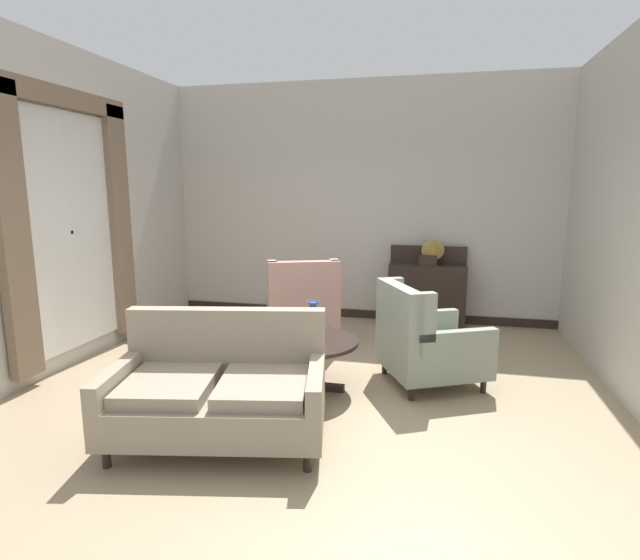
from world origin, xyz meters
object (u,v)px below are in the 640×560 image
object	(u,v)px
armchair_beside_settee	(425,343)
sideboard	(427,291)
settee	(219,390)
porcelain_vase	(313,323)
armchair_foreground_right	(302,311)
gramophone	(432,249)
coffee_table	(307,347)

from	to	relation	value
armchair_beside_settee	sideboard	world-z (taller)	sideboard
settee	sideboard	distance (m)	3.88
porcelain_vase	sideboard	bearing A→B (deg)	68.07
settee	armchair_beside_settee	world-z (taller)	armchair_beside_settee
armchair_beside_settee	armchair_foreground_right	size ratio (longest dim) A/B	1.08
armchair_foreground_right	gramophone	bearing A→B (deg)	-162.91
armchair_foreground_right	coffee_table	bearing A→B (deg)	85.85
armchair_beside_settee	coffee_table	bearing A→B (deg)	83.28
porcelain_vase	armchair_beside_settee	xyz separation A→B (m)	(1.03, 0.37, -0.23)
coffee_table	armchair_foreground_right	bearing A→B (deg)	107.11
coffee_table	porcelain_vase	bearing A→B (deg)	15.57
coffee_table	sideboard	size ratio (longest dim) A/B	0.87
settee	sideboard	world-z (taller)	sideboard
porcelain_vase	sideboard	xyz separation A→B (m)	(1.01, 2.50, -0.15)
armchair_beside_settee	gramophone	size ratio (longest dim) A/B	2.43
armchair_foreground_right	gramophone	distance (m)	2.01
porcelain_vase	armchair_beside_settee	size ratio (longest dim) A/B	0.32
sideboard	settee	bearing A→B (deg)	-112.38
settee	sideboard	xyz separation A→B (m)	(1.48, 3.59, 0.11)
armchair_beside_settee	armchair_foreground_right	distance (m)	1.70
coffee_table	gramophone	size ratio (longest dim) A/B	2.01
armchair_foreground_right	settee	bearing A→B (deg)	67.92
gramophone	armchair_beside_settee	bearing A→B (deg)	-90.64
coffee_table	gramophone	world-z (taller)	gramophone
coffee_table	gramophone	distance (m)	2.76
coffee_table	settee	xyz separation A→B (m)	(-0.42, -1.07, -0.02)
armchair_beside_settee	gramophone	xyz separation A→B (m)	(0.02, 2.04, 0.68)
coffee_table	settee	world-z (taller)	settee
porcelain_vase	settee	world-z (taller)	settee
coffee_table	armchair_foreground_right	xyz separation A→B (m)	(-0.38, 1.25, 0.03)
gramophone	coffee_table	bearing A→B (deg)	-114.48
settee	armchair_beside_settee	size ratio (longest dim) A/B	1.48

